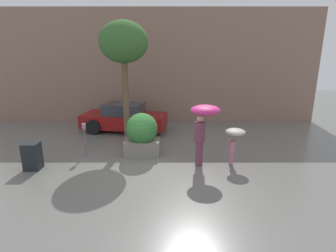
{
  "coord_description": "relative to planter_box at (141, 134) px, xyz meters",
  "views": [
    {
      "loc": [
        0.92,
        -7.93,
        3.65
      ],
      "look_at": [
        0.97,
        1.6,
        1.05
      ],
      "focal_mm": 28.0,
      "sensor_mm": 36.0,
      "label": 1
    }
  ],
  "objects": [
    {
      "name": "planter_box",
      "position": [
        0.0,
        0.0,
        0.0
      ],
      "size": [
        1.29,
        1.16,
        1.61
      ],
      "color": "gray",
      "rests_on": "ground"
    },
    {
      "name": "parked_car_near",
      "position": [
        -1.19,
        3.26,
        -0.19
      ],
      "size": [
        4.25,
        2.4,
        1.36
      ],
      "rotation": [
        0.0,
        0.0,
        1.41
      ],
      "color": "maroon",
      "rests_on": "ground"
    },
    {
      "name": "person_adult",
      "position": [
        2.12,
        -0.99,
        0.78
      ],
      "size": [
        0.96,
        0.96,
        2.09
      ],
      "rotation": [
        0.0,
        0.0,
        -0.29
      ],
      "color": "brown",
      "rests_on": "ground"
    },
    {
      "name": "parking_meter",
      "position": [
        -2.09,
        -0.13,
        0.08
      ],
      "size": [
        0.14,
        0.14,
        1.25
      ],
      "color": "#595B60",
      "rests_on": "ground"
    },
    {
      "name": "ground_plane",
      "position": [
        0.04,
        -1.32,
        -0.82
      ],
      "size": [
        40.0,
        40.0,
        0.0
      ],
      "primitive_type": "plane",
      "color": "slate"
    },
    {
      "name": "newspaper_box",
      "position": [
        -3.47,
        -1.28,
        -0.37
      ],
      "size": [
        0.5,
        0.44,
        0.9
      ],
      "color": "#1E2328",
      "rests_on": "ground"
    },
    {
      "name": "person_child",
      "position": [
        3.19,
        -0.91,
        0.2
      ],
      "size": [
        0.66,
        0.66,
        1.28
      ],
      "rotation": [
        0.0,
        0.0,
        0.27
      ],
      "color": "#B76684",
      "rests_on": "ground"
    },
    {
      "name": "street_tree",
      "position": [
        -0.77,
        1.44,
        3.23
      ],
      "size": [
        1.93,
        1.93,
        4.95
      ],
      "color": "brown",
      "rests_on": "ground"
    },
    {
      "name": "building_facade",
      "position": [
        0.04,
        5.18,
        2.18
      ],
      "size": [
        18.0,
        0.3,
        6.0
      ],
      "color": "#8C6B5B",
      "rests_on": "ground"
    }
  ]
}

